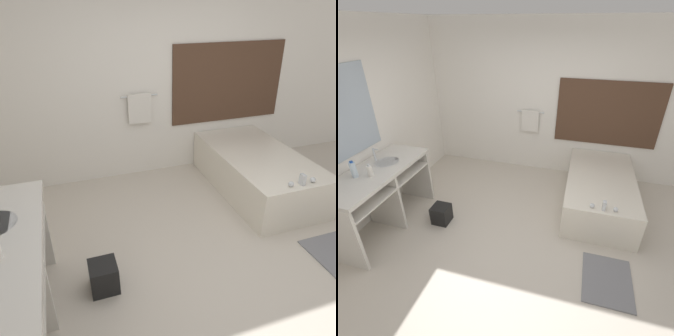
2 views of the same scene
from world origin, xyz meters
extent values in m
plane|color=beige|center=(0.00, 0.00, 0.00)|extent=(16.00, 16.00, 0.00)
cube|color=white|center=(0.00, 2.23, 1.35)|extent=(7.40, 0.06, 2.70)
cube|color=#4C3323|center=(1.02, 2.19, 1.22)|extent=(1.70, 0.02, 1.10)
cylinder|color=silver|center=(-0.30, 2.16, 1.15)|extent=(0.50, 0.02, 0.02)
cube|color=silver|center=(-0.30, 2.15, 0.98)|extent=(0.32, 0.04, 0.40)
cube|color=silver|center=(-1.87, -0.11, 0.43)|extent=(0.59, 0.04, 0.87)
cube|color=silver|center=(-1.87, 0.64, 0.43)|extent=(0.59, 0.04, 0.87)
cylinder|color=silver|center=(-1.82, 0.28, 0.76)|extent=(0.13, 0.42, 0.13)
cube|color=silver|center=(1.02, 1.25, 0.26)|extent=(1.00, 1.87, 0.52)
ellipsoid|color=white|center=(1.02, 1.25, 0.37)|extent=(0.72, 1.35, 0.30)
cube|color=silver|center=(1.02, 0.42, 0.58)|extent=(0.04, 0.07, 0.12)
sphere|color=silver|center=(0.88, 0.42, 0.55)|extent=(0.06, 0.06, 0.06)
sphere|color=silver|center=(1.16, 0.42, 0.55)|extent=(0.06, 0.06, 0.06)
cube|color=black|center=(-1.17, 0.17, 0.14)|extent=(0.24, 0.24, 0.27)
camera|label=1|loc=(-1.31, -1.99, 2.31)|focal=35.00mm
camera|label=2|loc=(0.58, -2.45, 2.59)|focal=28.00mm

